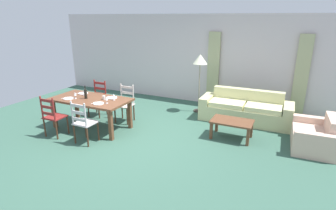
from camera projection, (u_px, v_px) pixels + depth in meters
ground_plane at (135, 138)px, 6.06m from camera, size 9.60×9.60×0.02m
wall_far at (189, 59)px, 8.47m from camera, size 9.60×0.16×2.70m
curtain_panel_left at (213, 69)px, 8.08m from camera, size 0.35×0.08×2.20m
curtain_panel_right at (301, 77)px, 7.10m from camera, size 0.35×0.08×2.20m
dining_table at (91, 102)px, 6.44m from camera, size 1.90×0.96×0.75m
dining_chair_near_left at (53, 116)px, 6.03m from camera, size 0.43×0.41×0.96m
dining_chair_near_right at (84, 122)px, 5.69m from camera, size 0.42×0.40×0.96m
dining_chair_far_left at (98, 98)px, 7.36m from camera, size 0.43×0.41×0.96m
dining_chair_far_right at (125, 103)px, 6.93m from camera, size 0.44×0.42×0.96m
dinner_plate_near_left at (68, 99)px, 6.38m from camera, size 0.24×0.24×0.02m
fork_near_left at (64, 98)px, 6.44m from camera, size 0.02×0.17×0.01m
dinner_plate_near_right at (99, 103)px, 6.01m from camera, size 0.24×0.24×0.02m
fork_near_right at (93, 103)px, 6.07m from camera, size 0.03×0.17×0.01m
dinner_plate_far_left at (83, 93)px, 6.81m from camera, size 0.24×0.24×0.02m
fork_far_left at (79, 93)px, 6.87m from camera, size 0.03×0.17×0.01m
dinner_plate_far_right at (112, 98)px, 6.44m from camera, size 0.24×0.24×0.02m
fork_far_right at (107, 97)px, 6.50m from camera, size 0.03×0.17×0.01m
wine_bottle at (86, 94)px, 6.37m from camera, size 0.07×0.07×0.32m
wine_glass_near_left at (75, 94)px, 6.38m from camera, size 0.06×0.06×0.16m
wine_glass_near_right at (107, 99)px, 6.02m from camera, size 0.06×0.06×0.16m
wine_glass_far_left at (84, 91)px, 6.63m from camera, size 0.06×0.06×0.16m
wine_glass_far_right at (114, 96)px, 6.25m from camera, size 0.06×0.06×0.16m
coffee_cup_primary at (104, 98)px, 6.32m from camera, size 0.07×0.07×0.09m
couch at (245, 110)px, 6.99m from camera, size 2.29×0.84×0.80m
coffee_table at (232, 123)px, 5.96m from camera, size 0.90×0.56×0.42m
armchair_upholstered at (317, 137)px, 5.52m from camera, size 0.85×1.19×0.72m
standing_lamp at (200, 63)px, 7.35m from camera, size 0.40×0.40×1.64m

